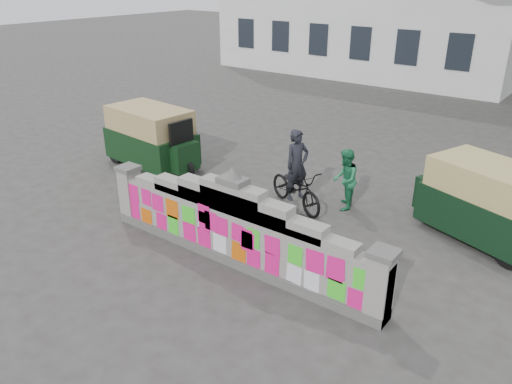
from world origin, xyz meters
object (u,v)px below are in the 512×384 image
cyclist_rider (297,175)px  pedestrian (345,180)px  rickshaw_left (152,137)px  cyclist_bike (296,188)px  rickshaw_right (486,201)px

cyclist_rider → pedestrian: (0.94, 0.67, -0.11)m
pedestrian → rickshaw_left: size_ratio=0.47×
cyclist_bike → pedestrian: bearing=-32.7°
cyclist_bike → rickshaw_right: rickshaw_right is taller
cyclist_bike → cyclist_rider: 0.35m
rickshaw_left → rickshaw_right: 8.93m
cyclist_rider → cyclist_bike: bearing=111.9°
cyclist_rider → rickshaw_right: size_ratio=0.55×
cyclist_rider → rickshaw_left: size_ratio=0.54×
pedestrian → rickshaw_right: 3.08m
cyclist_rider → rickshaw_left: rickshaw_left is taller
cyclist_bike → rickshaw_left: bearing=113.4°
cyclist_bike → rickshaw_left: rickshaw_left is taller
cyclist_rider → rickshaw_right: 4.13m
pedestrian → cyclist_bike: bearing=-77.5°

